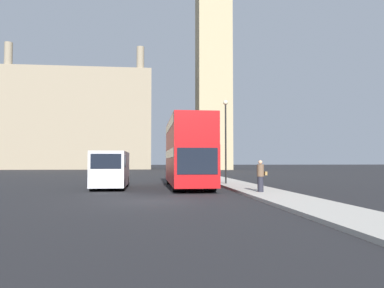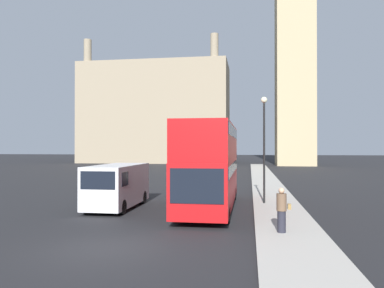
# 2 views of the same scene
# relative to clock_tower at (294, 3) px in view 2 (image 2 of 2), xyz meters

# --- Properties ---
(ground_plane) EXTENTS (300.00, 300.00, 0.00)m
(ground_plane) POSITION_rel_clock_tower_xyz_m (-13.05, -58.88, -30.01)
(ground_plane) COLOR black
(sidewalk_strip) EXTENTS (2.63, 120.00, 0.15)m
(sidewalk_strip) POSITION_rel_clock_tower_xyz_m (-6.73, -58.88, -29.94)
(sidewalk_strip) COLOR #ADA89E
(sidewalk_strip) RESTS_ON ground_plane
(clock_tower) EXTENTS (7.32, 7.49, 58.44)m
(clock_tower) POSITION_rel_clock_tower_xyz_m (0.00, 0.00, 0.00)
(clock_tower) COLOR tan
(clock_tower) RESTS_ON ground_plane
(building_block_distant) EXTENTS (31.42, 13.31, 25.96)m
(building_block_distant) POSITION_rel_clock_tower_xyz_m (-28.48, 8.82, -19.34)
(building_block_distant) COLOR gray
(building_block_distant) RESTS_ON ground_plane
(red_double_decker_bus) EXTENTS (2.57, 10.64, 4.58)m
(red_double_decker_bus) POSITION_rel_clock_tower_xyz_m (-10.39, -50.47, -27.47)
(red_double_decker_bus) COLOR #B71114
(red_double_decker_bus) RESTS_ON ground_plane
(white_van) EXTENTS (2.10, 5.50, 2.39)m
(white_van) POSITION_rel_clock_tower_xyz_m (-15.48, -51.13, -28.72)
(white_van) COLOR silver
(white_van) RESTS_ON ground_plane
(pedestrian) EXTENTS (0.54, 0.38, 1.69)m
(pedestrian) POSITION_rel_clock_tower_xyz_m (-7.05, -56.33, -29.02)
(pedestrian) COLOR #23232D
(pedestrian) RESTS_ON sidewalk_strip
(street_lamp) EXTENTS (0.36, 0.36, 6.14)m
(street_lamp) POSITION_rel_clock_tower_xyz_m (-7.42, -48.86, -25.87)
(street_lamp) COLOR black
(street_lamp) RESTS_ON sidewalk_strip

